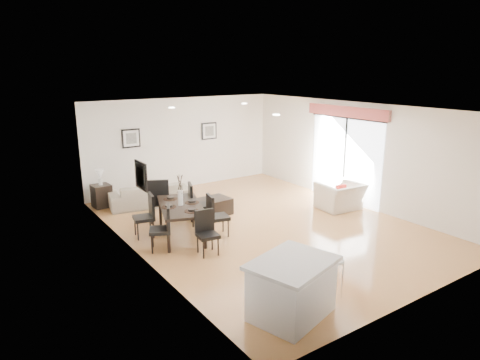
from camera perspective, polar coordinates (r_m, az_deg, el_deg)
ground at (r=10.01m, az=3.13°, el=-6.00°), size 8.00×8.00×0.00m
wall_back at (r=12.95m, az=-7.63°, el=4.88°), size 6.00×0.04×2.70m
wall_front at (r=7.01m, az=23.62°, el=-4.78°), size 6.00×0.04×2.70m
wall_left at (r=8.19m, az=-13.65°, el=-1.22°), size 0.04×8.00×2.70m
wall_right at (r=11.65m, az=15.05°, el=3.40°), size 0.04×8.00×2.70m
ceiling at (r=9.40m, az=3.36°, el=9.58°), size 6.00×8.00×0.02m
sofa at (r=11.54m, az=-11.95°, el=-1.89°), size 2.19×1.17×0.61m
armchair at (r=11.30m, az=13.19°, el=-2.10°), size 1.13×1.01×0.69m
courtyard_plant_a at (r=13.62m, az=25.97°, el=-0.24°), size 0.78×0.71×0.74m
courtyard_plant_b at (r=14.44m, az=19.93°, el=0.97°), size 0.44×0.44×0.64m
dining_table at (r=9.24m, az=-7.90°, el=-3.73°), size 1.34×1.88×0.71m
dining_chair_wnear at (r=8.65m, az=-10.11°, el=-5.98°), size 0.55×0.55×0.93m
dining_chair_wfar at (r=9.41m, az=-12.28°, el=-4.33°), size 0.49×0.49×0.94m
dining_chair_enear at (r=9.21m, az=-3.38°, el=-4.44°), size 0.50×0.50×0.93m
dining_chair_efar at (r=9.92m, az=-5.96°, el=-2.89°), size 0.57×0.57×0.99m
dining_chair_head at (r=8.42m, az=-4.54°, el=-6.60°), size 0.44×0.44×0.87m
dining_chair_foot at (r=10.15m, az=-10.76°, el=-2.40°), size 0.64×0.64×1.06m
vase at (r=9.14m, az=-7.97°, el=-1.67°), size 0.86×1.32×0.67m
coffee_table at (r=10.59m, az=-4.06°, el=-3.67°), size 1.07×0.70×0.41m
side_table at (r=11.75m, az=-17.96°, el=-2.02°), size 0.47×0.47×0.60m
table_lamp at (r=11.61m, az=-18.18°, el=0.65°), size 0.22×0.22×0.41m
cushion at (r=11.11m, az=13.28°, el=-1.35°), size 0.30×0.13×0.29m
kitchen_island at (r=6.46m, az=6.92°, el=-14.10°), size 1.45×1.26×0.87m
bar_stool at (r=6.94m, az=12.40°, el=-10.94°), size 0.31×0.31×0.67m
framed_print_back_left at (r=12.25m, az=-14.33°, el=5.41°), size 0.52×0.04×0.52m
framed_print_back_right at (r=13.30m, az=-4.14°, el=6.54°), size 0.52×0.04×0.52m
framed_print_left_wall at (r=7.95m, az=-13.06°, el=0.57°), size 0.04×0.52×0.52m
sliding_door at (r=11.76m, az=13.90°, el=5.13°), size 0.12×2.70×2.57m
courtyard at (r=14.72m, az=20.49°, el=3.57°), size 6.00×6.00×2.00m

